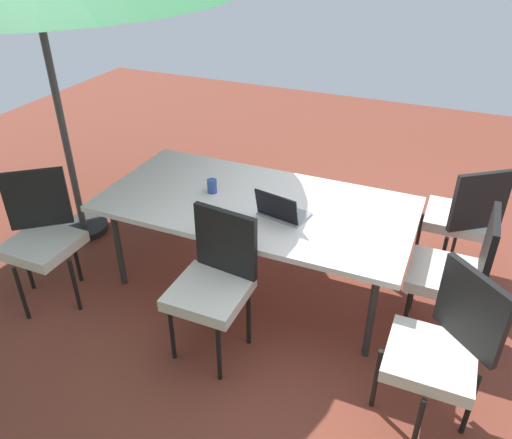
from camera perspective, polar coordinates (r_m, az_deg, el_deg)
The scene contains 9 objects.
ground_plane at distance 4.05m, azimuth 0.00°, elevation -7.31°, with size 10.00×10.00×0.02m, color brown.
dining_table at distance 3.65m, azimuth 0.00°, elevation 1.39°, with size 2.24×1.11×0.74m.
chair_northwest at distance 2.93m, azimuth 20.25°, elevation -13.31°, with size 0.59×0.59×0.98m.
chair_west at distance 3.51m, azimuth 21.73°, elevation -5.32°, with size 0.46×0.46×0.98m.
chair_north at distance 3.20m, azimuth -4.77°, elevation -6.81°, with size 0.47×0.48×0.98m.
chair_northeast at distance 3.94m, azimuth -23.12°, elevation -1.42°, with size 0.58×0.58×0.98m.
chair_southwest at distance 4.15m, azimuth 22.33°, elevation 0.47°, with size 0.58×0.58×0.98m.
laptop at distance 3.42m, azimuth 2.92°, elevation 0.92°, with size 0.36×0.30×0.21m.
cup at distance 3.75m, azimuth -4.99°, elevation 3.79°, with size 0.07×0.07×0.10m, color #334C99.
Camera 1 is at (-1.25, 2.91, 2.52)m, focal length 35.37 mm.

